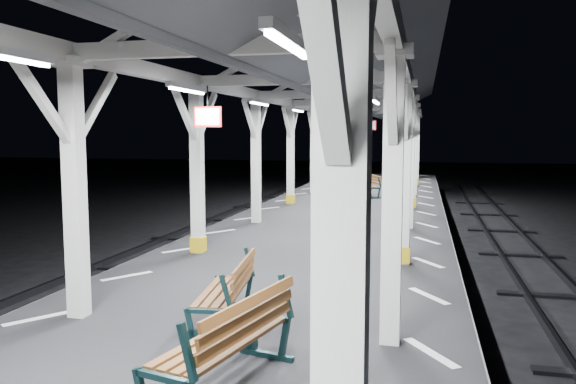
% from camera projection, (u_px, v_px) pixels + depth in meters
% --- Properties ---
extents(ground, '(120.00, 120.00, 0.00)m').
position_uv_depth(ground, '(268.00, 347.00, 8.90)').
color(ground, black).
rests_on(ground, ground).
extents(platform, '(6.00, 50.00, 1.00)m').
position_uv_depth(platform, '(268.00, 317.00, 8.85)').
color(platform, black).
rests_on(platform, ground).
extents(hazard_stripes_left, '(1.00, 48.00, 0.01)m').
position_uv_depth(hazard_stripes_left, '(127.00, 276.00, 9.37)').
color(hazard_stripes_left, silver).
rests_on(hazard_stripes_left, platform).
extents(hazard_stripes_right, '(1.00, 48.00, 0.01)m').
position_uv_depth(hazard_stripes_right, '(429.00, 296.00, 8.23)').
color(hazard_stripes_right, silver).
rests_on(hazard_stripes_right, platform).
extents(track_left, '(2.20, 60.00, 0.16)m').
position_uv_depth(track_left, '(0.00, 318.00, 10.06)').
color(track_left, '#2D2D33').
rests_on(track_left, ground).
extents(canopy, '(5.40, 49.00, 4.65)m').
position_uv_depth(canopy, '(267.00, 55.00, 8.41)').
color(canopy, silver).
rests_on(canopy, platform).
extents(bench_near, '(1.02, 1.84, 0.94)m').
position_uv_depth(bench_near, '(232.00, 339.00, 5.13)').
color(bench_near, black).
rests_on(bench_near, platform).
extents(bench_mid, '(0.77, 1.60, 0.84)m').
position_uv_depth(bench_mid, '(230.00, 289.00, 6.98)').
color(bench_mid, black).
rests_on(bench_mid, platform).
extents(bench_far, '(1.05, 1.59, 0.81)m').
position_uv_depth(bench_far, '(371.00, 185.00, 21.17)').
color(bench_far, black).
rests_on(bench_far, platform).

